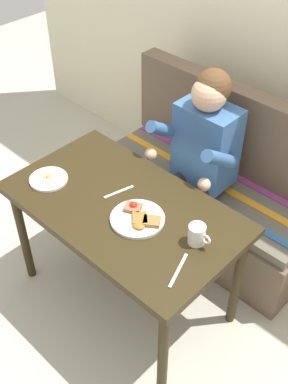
% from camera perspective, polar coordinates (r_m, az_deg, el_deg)
% --- Properties ---
extents(ground_plane, '(8.00, 8.00, 0.00)m').
position_cam_1_polar(ground_plane, '(2.91, -2.08, -12.16)').
color(ground_plane, '#B7B4A0').
extents(back_wall, '(4.40, 0.10, 2.60)m').
position_cam_1_polar(back_wall, '(2.96, 16.07, 19.14)').
color(back_wall, beige).
rests_on(back_wall, ground).
extents(table, '(1.20, 0.70, 0.73)m').
position_cam_1_polar(table, '(2.43, -2.45, -2.97)').
color(table, '#2D2410').
rests_on(table, ground).
extents(couch, '(1.44, 0.56, 1.00)m').
position_cam_1_polar(couch, '(3.08, 7.93, -0.03)').
color(couch, brown).
rests_on(couch, ground).
extents(person, '(0.45, 0.61, 1.21)m').
position_cam_1_polar(person, '(2.71, 6.51, 4.74)').
color(person, '#375F94').
rests_on(person, ground).
extents(plate_breakfast, '(0.26, 0.26, 0.05)m').
position_cam_1_polar(plate_breakfast, '(2.28, -0.70, -3.09)').
color(plate_breakfast, white).
rests_on(plate_breakfast, table).
extents(plate_eggs, '(0.20, 0.20, 0.04)m').
position_cam_1_polar(plate_eggs, '(2.56, -11.29, 1.53)').
color(plate_eggs, white).
rests_on(plate_eggs, table).
extents(coffee_mug, '(0.12, 0.08, 0.10)m').
position_cam_1_polar(coffee_mug, '(2.17, 6.35, -5.02)').
color(coffee_mug, white).
rests_on(coffee_mug, table).
extents(fork, '(0.06, 0.17, 0.00)m').
position_cam_1_polar(fork, '(2.44, -3.01, 0.02)').
color(fork, silver).
rests_on(fork, table).
extents(knife, '(0.08, 0.19, 0.00)m').
position_cam_1_polar(knife, '(2.08, 4.10, -9.26)').
color(knife, silver).
rests_on(knife, table).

